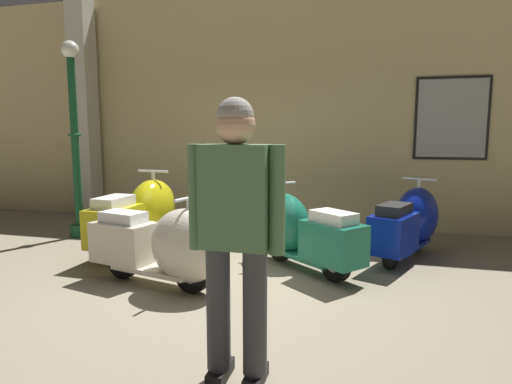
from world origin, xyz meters
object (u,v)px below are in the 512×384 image
(scooter_2, at_px, (296,230))
(lamppost, at_px, (75,141))
(scooter_1, at_px, (167,246))
(visitor_0, at_px, (236,224))
(scooter_0, at_px, (143,214))
(scooter_3, at_px, (410,222))

(scooter_2, xyz_separation_m, lamppost, (-3.40, 0.66, 0.98))
(scooter_1, bearing_deg, scooter_2, 54.91)
(lamppost, distance_m, visitor_0, 4.67)
(scooter_0, xyz_separation_m, visitor_0, (2.18, -2.75, 0.55))
(scooter_0, height_order, scooter_1, scooter_0)
(scooter_1, height_order, lamppost, lamppost)
(scooter_3, bearing_deg, visitor_0, -179.04)
(scooter_3, xyz_separation_m, visitor_0, (-1.25, -3.27, 0.58))
(scooter_2, relative_size, scooter_3, 0.92)
(scooter_0, relative_size, scooter_3, 1.04)
(lamppost, bearing_deg, scooter_2, -10.95)
(scooter_3, xyz_separation_m, lamppost, (-4.71, -0.14, 0.98))
(scooter_0, distance_m, scooter_2, 2.15)
(scooter_3, bearing_deg, scooter_2, 143.50)
(scooter_3, height_order, lamppost, lamppost)
(scooter_2, distance_m, scooter_3, 1.53)
(scooter_0, distance_m, visitor_0, 3.55)
(visitor_0, bearing_deg, scooter_3, -21.21)
(scooter_0, xyz_separation_m, scooter_1, (1.00, -1.30, -0.04))
(lamppost, height_order, visitor_0, lamppost)
(scooter_1, relative_size, scooter_3, 0.98)
(lamppost, bearing_deg, scooter_3, 1.73)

